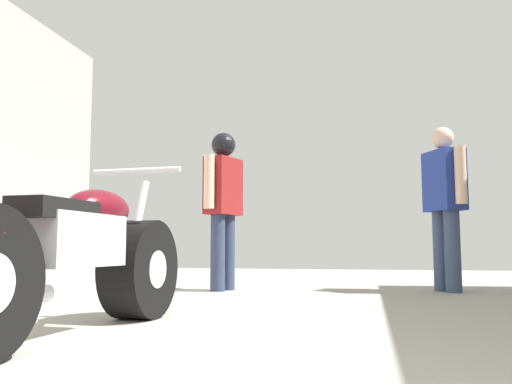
% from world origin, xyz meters
% --- Properties ---
extents(ground_plane, '(15.54, 15.54, 0.00)m').
position_xyz_m(ground_plane, '(0.00, 3.04, 0.00)').
color(ground_plane, '#9E998E').
extents(motorcycle_maroon_cruiser, '(0.61, 2.06, 0.96)m').
position_xyz_m(motorcycle_maroon_cruiser, '(-0.83, 2.01, 0.39)').
color(motorcycle_maroon_cruiser, black).
rests_on(motorcycle_maroon_cruiser, ground_plane).
extents(mechanic_in_blue, '(0.42, 0.67, 1.72)m').
position_xyz_m(mechanic_in_blue, '(1.45, 5.35, 0.97)').
color(mechanic_in_blue, '#384766').
rests_on(mechanic_in_blue, ground_plane).
extents(mechanic_with_helmet, '(0.36, 0.66, 1.69)m').
position_xyz_m(mechanic_with_helmet, '(-0.86, 5.03, 1.01)').
color(mechanic_with_helmet, '#2D3851').
rests_on(mechanic_with_helmet, ground_plane).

